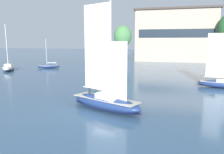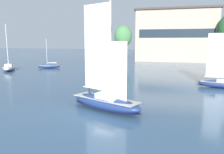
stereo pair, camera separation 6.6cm
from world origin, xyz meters
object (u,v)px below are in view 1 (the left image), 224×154
at_px(tree_shore_left, 123,36).
at_px(sailboat_main, 106,100).
at_px(sailboat_moored_near_marina, 49,66).
at_px(sailboat_moored_mid_channel, 220,83).
at_px(tree_shore_right, 101,29).
at_px(sailboat_moored_outer_mooring, 104,64).
at_px(sailboat_moored_far_slip, 9,67).

height_order(tree_shore_left, sailboat_main, tree_shore_left).
relative_size(sailboat_moored_near_marina, sailboat_moored_mid_channel, 0.86).
height_order(sailboat_main, sailboat_moored_mid_channel, sailboat_main).
height_order(tree_shore_right, sailboat_moored_outer_mooring, tree_shore_right).
height_order(tree_shore_left, sailboat_moored_mid_channel, tree_shore_left).
relative_size(sailboat_moored_near_marina, sailboat_moored_far_slip, 0.69).
bearing_deg(sailboat_main, tree_shore_left, 99.24).
distance_m(sailboat_main, sailboat_moored_far_slip, 42.37).
bearing_deg(sailboat_moored_mid_channel, tree_shore_left, 119.23).
relative_size(sailboat_moored_mid_channel, sailboat_moored_far_slip, 0.81).
relative_size(sailboat_main, sailboat_moored_far_slip, 1.06).
height_order(sailboat_moored_near_marina, sailboat_moored_far_slip, sailboat_moored_far_slip).
xyz_separation_m(sailboat_main, sailboat_moored_near_marina, (-25.83, 33.03, -0.44)).
xyz_separation_m(tree_shore_left, sailboat_main, (9.67, -59.48, -8.45)).
relative_size(sailboat_moored_near_marina, sailboat_moored_outer_mooring, 0.80).
bearing_deg(sailboat_moored_outer_mooring, tree_shore_right, 108.61).
distance_m(tree_shore_left, sailboat_main, 60.85).
height_order(tree_shore_left, tree_shore_right, tree_shore_right).
height_order(tree_shore_right, sailboat_main, tree_shore_right).
bearing_deg(sailboat_main, tree_shore_right, 106.93).
distance_m(tree_shore_right, sailboat_main, 69.17).
bearing_deg(sailboat_moored_outer_mooring, sailboat_moored_far_slip, -145.71).
distance_m(sailboat_moored_far_slip, sailboat_moored_outer_mooring, 26.27).
distance_m(sailboat_main, sailboat_moored_mid_channel, 21.49).
xyz_separation_m(sailboat_main, sailboat_moored_outer_mooring, (-11.67, 40.90, -0.15)).
relative_size(tree_shore_right, sailboat_moored_mid_channel, 1.87).
bearing_deg(sailboat_main, sailboat_moored_mid_channel, 45.80).
distance_m(sailboat_moored_near_marina, sailboat_moored_far_slip, 10.25).
xyz_separation_m(tree_shore_left, sailboat_moored_near_marina, (-16.16, -26.45, -8.89)).
height_order(tree_shore_left, sailboat_moored_near_marina, tree_shore_left).
relative_size(tree_shore_right, sailboat_moored_far_slip, 1.52).
distance_m(tree_shore_right, sailboat_moored_far_slip, 43.04).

